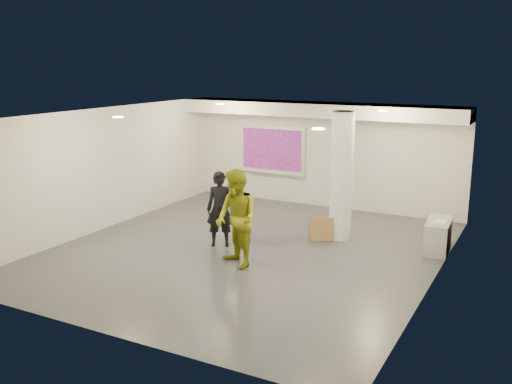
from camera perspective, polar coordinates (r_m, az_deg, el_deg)
The scene contains 19 objects.
floor at distance 12.71m, azimuth -0.85°, elevation -5.86°, with size 8.00×9.00×0.01m, color #33363A.
ceiling at distance 12.08m, azimuth -0.89°, elevation 7.73°, with size 8.00×9.00×0.01m, color white.
wall_back at distance 16.33m, azimuth 6.74°, elevation 3.73°, with size 8.00×0.01×3.00m, color silver.
wall_front at distance 8.76m, azimuth -15.17°, elevation -4.80°, with size 8.00×0.01×3.00m, color silver.
wall_left at distance 14.62m, azimuth -14.77°, elevation 2.29°, with size 0.01×9.00×3.00m, color silver.
wall_right at distance 11.01m, azimuth 17.72°, elevation -1.34°, with size 0.01×9.00×3.00m, color silver.
soffit_band at distance 15.66m, azimuth 6.13°, elevation 8.21°, with size 8.00×1.10×0.36m, color silver.
downlight_nw at distance 15.34m, azimuth -3.66°, elevation 8.76°, with size 0.22×0.22×0.02m, color #FFF898.
downlight_ne at distance 13.58m, azimuth 12.56°, elevation 7.93°, with size 0.22×0.22×0.02m, color #FFF898.
downlight_sw at distance 12.12m, azimuth -13.63°, elevation 7.29°, with size 0.22×0.22×0.02m, color #FFF898.
downlight_se at distance 9.80m, azimuth 6.25°, elevation 6.30°, with size 0.22×0.22×0.02m, color #FFF898.
column at distance 13.33m, azimuth 8.55°, elevation 1.57°, with size 0.52×0.52×3.00m, color white.
projection_screen at distance 16.92m, azimuth 1.61°, elevation 4.23°, with size 2.10×0.13×1.42m.
credenza at distance 13.23m, azimuth 17.73°, elevation -4.17°, with size 0.49×1.18×0.69m, color #939598.
papers_stack at distance 13.00m, azimuth 17.92°, elevation -2.85°, with size 0.27×0.35×0.02m, color silver.
cardboard_back at distance 13.38m, azimuth 6.53°, elevation -3.70°, with size 0.52×0.05×0.57m, color olive.
cardboard_front at distance 13.64m, azimuth 6.19°, elevation -3.59°, with size 0.43×0.04×0.47m, color olive.
woman at distance 12.83m, azimuth -3.59°, elevation -1.72°, with size 0.62×0.41×1.71m, color black.
man at distance 11.49m, azimuth -1.97°, elevation -2.69°, with size 0.98×0.76×2.01m, color olive.
Camera 1 is at (5.78, -10.55, 4.12)m, focal length 40.00 mm.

